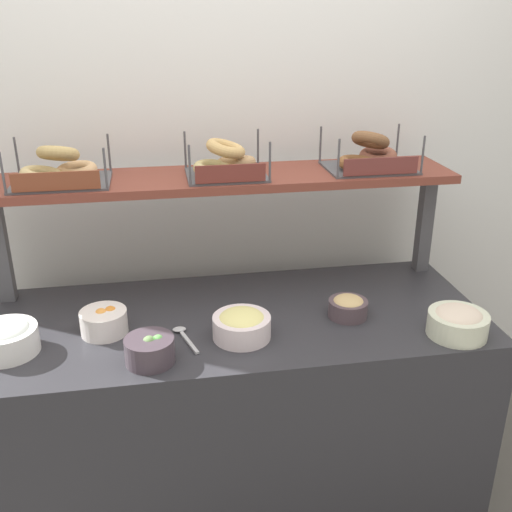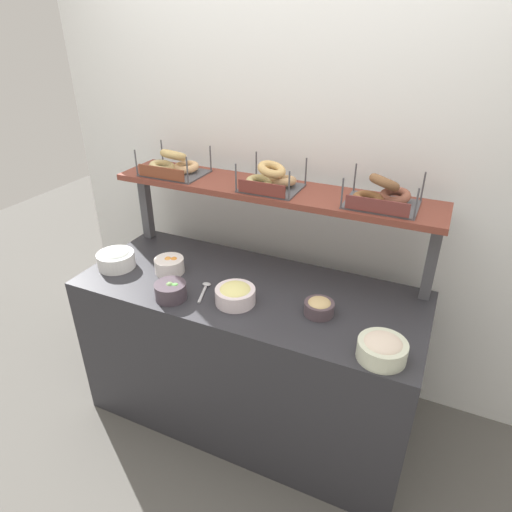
{
  "view_description": "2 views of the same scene",
  "coord_description": "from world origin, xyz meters",
  "px_view_note": "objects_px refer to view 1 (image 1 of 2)",
  "views": [
    {
      "loc": [
        -0.24,
        -1.8,
        1.84
      ],
      "look_at": [
        0.08,
        0.05,
        1.05
      ],
      "focal_mm": 41.9,
      "sensor_mm": 36.0,
      "label": 1
    },
    {
      "loc": [
        0.81,
        -1.66,
        2.02
      ],
      "look_at": [
        0.02,
        0.05,
        1.0
      ],
      "focal_mm": 31.12,
      "sensor_mm": 36.0,
      "label": 2
    }
  ],
  "objects_px": {
    "bowl_veggie_mix": "(150,350)",
    "serving_spoon_near_plate": "(184,335)",
    "bowl_hummus": "(348,307)",
    "bagel_basket_plain": "(59,170)",
    "bagel_basket_cinnamon_raisin": "(369,156)",
    "bowl_potato_salad": "(458,322)",
    "bagel_basket_sesame": "(226,163)",
    "bowl_fruit_salad": "(104,321)",
    "bowl_cream_cheese": "(6,338)",
    "bowl_egg_salad": "(241,325)"
  },
  "relations": [
    {
      "from": "bowl_hummus",
      "to": "bowl_veggie_mix",
      "type": "relative_size",
      "value": 0.9
    },
    {
      "from": "bowl_cream_cheese",
      "to": "bagel_basket_cinnamon_raisin",
      "type": "bearing_deg",
      "value": 16.04
    },
    {
      "from": "serving_spoon_near_plate",
      "to": "bagel_basket_plain",
      "type": "relative_size",
      "value": 0.53
    },
    {
      "from": "bowl_potato_salad",
      "to": "bowl_egg_salad",
      "type": "distance_m",
      "value": 0.7
    },
    {
      "from": "bowl_hummus",
      "to": "bowl_veggie_mix",
      "type": "height_order",
      "value": "bowl_veggie_mix"
    },
    {
      "from": "bagel_basket_cinnamon_raisin",
      "to": "bowl_egg_salad",
      "type": "bearing_deg",
      "value": -143.63
    },
    {
      "from": "bowl_hummus",
      "to": "bagel_basket_plain",
      "type": "xyz_separation_m",
      "value": [
        -0.94,
        0.31,
        0.44
      ]
    },
    {
      "from": "bowl_potato_salad",
      "to": "bagel_basket_sesame",
      "type": "height_order",
      "value": "bagel_basket_sesame"
    },
    {
      "from": "bowl_potato_salad",
      "to": "bowl_cream_cheese",
      "type": "xyz_separation_m",
      "value": [
        -1.41,
        0.14,
        0.0
      ]
    },
    {
      "from": "bowl_cream_cheese",
      "to": "bagel_basket_plain",
      "type": "relative_size",
      "value": 0.6
    },
    {
      "from": "bowl_hummus",
      "to": "serving_spoon_near_plate",
      "type": "distance_m",
      "value": 0.57
    },
    {
      "from": "bowl_potato_salad",
      "to": "bagel_basket_plain",
      "type": "height_order",
      "value": "bagel_basket_plain"
    },
    {
      "from": "serving_spoon_near_plate",
      "to": "bagel_basket_cinnamon_raisin",
      "type": "relative_size",
      "value": 0.54
    },
    {
      "from": "bowl_hummus",
      "to": "bagel_basket_sesame",
      "type": "bearing_deg",
      "value": 140.09
    },
    {
      "from": "serving_spoon_near_plate",
      "to": "bowl_hummus",
      "type": "bearing_deg",
      "value": 4.4
    },
    {
      "from": "bagel_basket_plain",
      "to": "bagel_basket_sesame",
      "type": "distance_m",
      "value": 0.56
    },
    {
      "from": "bagel_basket_plain",
      "to": "bowl_veggie_mix",
      "type": "bearing_deg",
      "value": -61.22
    },
    {
      "from": "bagel_basket_sesame",
      "to": "bagel_basket_cinnamon_raisin",
      "type": "distance_m",
      "value": 0.53
    },
    {
      "from": "serving_spoon_near_plate",
      "to": "bagel_basket_cinnamon_raisin",
      "type": "distance_m",
      "value": 0.93
    },
    {
      "from": "bagel_basket_sesame",
      "to": "bagel_basket_cinnamon_raisin",
      "type": "bearing_deg",
      "value": 0.76
    },
    {
      "from": "bowl_hummus",
      "to": "bagel_basket_sesame",
      "type": "distance_m",
      "value": 0.66
    },
    {
      "from": "bagel_basket_plain",
      "to": "bowl_cream_cheese",
      "type": "bearing_deg",
      "value": -115.21
    },
    {
      "from": "bowl_hummus",
      "to": "bagel_basket_plain",
      "type": "distance_m",
      "value": 1.08
    },
    {
      "from": "bowl_veggie_mix",
      "to": "serving_spoon_near_plate",
      "type": "bearing_deg",
      "value": 50.43
    },
    {
      "from": "bowl_potato_salad",
      "to": "bagel_basket_plain",
      "type": "relative_size",
      "value": 0.6
    },
    {
      "from": "bowl_veggie_mix",
      "to": "bowl_egg_salad",
      "type": "xyz_separation_m",
      "value": [
        0.29,
        0.1,
        0.0
      ]
    },
    {
      "from": "bowl_egg_salad",
      "to": "serving_spoon_near_plate",
      "type": "relative_size",
      "value": 1.1
    },
    {
      "from": "bagel_basket_plain",
      "to": "bagel_basket_cinnamon_raisin",
      "type": "distance_m",
      "value": 1.09
    },
    {
      "from": "bowl_potato_salad",
      "to": "bagel_basket_cinnamon_raisin",
      "type": "bearing_deg",
      "value": 107.01
    },
    {
      "from": "bowl_fruit_salad",
      "to": "bowl_cream_cheese",
      "type": "bearing_deg",
      "value": -165.97
    },
    {
      "from": "bagel_basket_sesame",
      "to": "bowl_veggie_mix",
      "type": "bearing_deg",
      "value": -121.49
    },
    {
      "from": "bowl_veggie_mix",
      "to": "bowl_fruit_salad",
      "type": "relative_size",
      "value": 0.99
    },
    {
      "from": "bowl_egg_salad",
      "to": "bagel_basket_cinnamon_raisin",
      "type": "distance_m",
      "value": 0.8
    },
    {
      "from": "bowl_fruit_salad",
      "to": "bowl_veggie_mix",
      "type": "bearing_deg",
      "value": -54.13
    },
    {
      "from": "bowl_hummus",
      "to": "bowl_fruit_salad",
      "type": "height_order",
      "value": "bowl_fruit_salad"
    },
    {
      "from": "bowl_cream_cheese",
      "to": "bowl_egg_salad",
      "type": "relative_size",
      "value": 1.04
    },
    {
      "from": "bowl_hummus",
      "to": "bowl_egg_salad",
      "type": "xyz_separation_m",
      "value": [
        -0.38,
        -0.08,
        0.01
      ]
    },
    {
      "from": "bowl_fruit_salad",
      "to": "serving_spoon_near_plate",
      "type": "bearing_deg",
      "value": -16.12
    },
    {
      "from": "bowl_veggie_mix",
      "to": "bowl_fruit_salad",
      "type": "height_order",
      "value": "same"
    },
    {
      "from": "bagel_basket_cinnamon_raisin",
      "to": "bowl_potato_salad",
      "type": "bearing_deg",
      "value": -72.99
    },
    {
      "from": "bowl_veggie_mix",
      "to": "bagel_basket_plain",
      "type": "distance_m",
      "value": 0.7
    },
    {
      "from": "bowl_potato_salad",
      "to": "bowl_fruit_salad",
      "type": "xyz_separation_m",
      "value": [
        -1.13,
        0.21,
        -0.01
      ]
    },
    {
      "from": "bowl_cream_cheese",
      "to": "bagel_basket_cinnamon_raisin",
      "type": "distance_m",
      "value": 1.38
    },
    {
      "from": "bowl_hummus",
      "to": "bagel_basket_cinnamon_raisin",
      "type": "height_order",
      "value": "bagel_basket_cinnamon_raisin"
    },
    {
      "from": "bowl_fruit_salad",
      "to": "bowl_potato_salad",
      "type": "bearing_deg",
      "value": -10.53
    },
    {
      "from": "bagel_basket_cinnamon_raisin",
      "to": "bowl_cream_cheese",
      "type": "bearing_deg",
      "value": -163.96
    },
    {
      "from": "bowl_cream_cheese",
      "to": "bowl_veggie_mix",
      "type": "bearing_deg",
      "value": -16.57
    },
    {
      "from": "serving_spoon_near_plate",
      "to": "bagel_basket_sesame",
      "type": "xyz_separation_m",
      "value": [
        0.19,
        0.36,
        0.47
      ]
    },
    {
      "from": "bowl_egg_salad",
      "to": "bowl_cream_cheese",
      "type": "bearing_deg",
      "value": 177.34
    },
    {
      "from": "bowl_cream_cheese",
      "to": "bowl_veggie_mix",
      "type": "xyz_separation_m",
      "value": [
        0.43,
        -0.13,
        -0.01
      ]
    }
  ]
}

